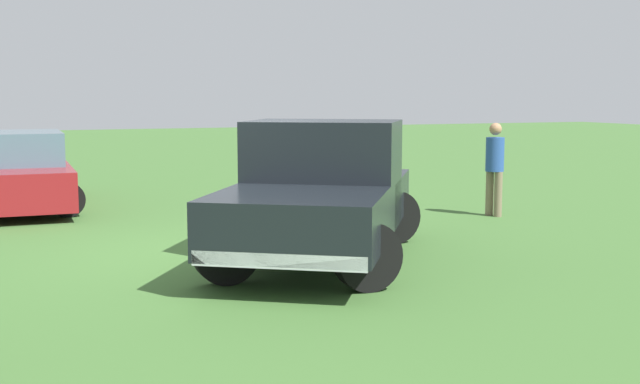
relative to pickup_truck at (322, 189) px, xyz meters
name	(u,v)px	position (x,y,z in m)	size (l,w,h in m)	color
ground_plane	(236,253)	(0.93, -0.80, -0.93)	(80.00, 80.00, 0.00)	#3D662D
pickup_truck	(322,189)	(0.00, 0.00, 0.00)	(4.06, 4.80, 1.80)	black
sedan_near	(17,173)	(3.53, -6.56, -0.27)	(2.22, 4.82, 1.45)	black
person_visitor	(495,164)	(-4.24, -2.29, 0.00)	(0.38, 0.38, 1.65)	#7A6B51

